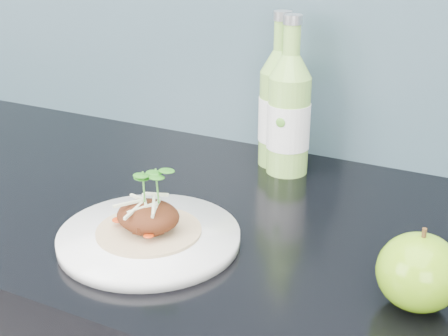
{
  "coord_description": "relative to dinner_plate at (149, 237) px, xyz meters",
  "views": [
    {
      "loc": [
        0.3,
        0.97,
        1.3
      ],
      "look_at": [
        -0.04,
        1.63,
        1.0
      ],
      "focal_mm": 50.0,
      "sensor_mm": 36.0,
      "label": 1
    }
  ],
  "objects": [
    {
      "name": "dinner_plate",
      "position": [
        0.0,
        0.0,
        0.0
      ],
      "size": [
        0.3,
        0.3,
        0.02
      ],
      "color": "white",
      "rests_on": "kitchen_counter"
    },
    {
      "name": "pork_taco",
      "position": [
        -0.0,
        0.0,
        0.04
      ],
      "size": [
        0.14,
        0.14,
        0.09
      ],
      "color": "tan",
      "rests_on": "dinner_plate"
    },
    {
      "name": "green_apple",
      "position": [
        0.34,
        0.02,
        0.04
      ],
      "size": [
        0.11,
        0.11,
        0.1
      ],
      "rotation": [
        0.0,
        0.0,
        0.24
      ],
      "color": "#659710",
      "rests_on": "kitchen_counter"
    },
    {
      "name": "cider_bottle_left",
      "position": [
        0.04,
        0.34,
        0.09
      ],
      "size": [
        0.07,
        0.07,
        0.26
      ],
      "rotation": [
        0.0,
        0.0,
        -0.06
      ],
      "color": "#82BA4D",
      "rests_on": "kitchen_counter"
    },
    {
      "name": "cider_bottle_right",
      "position": [
        0.07,
        0.31,
        0.09
      ],
      "size": [
        0.07,
        0.07,
        0.26
      ],
      "rotation": [
        0.0,
        0.0,
        -0.03
      ],
      "color": "#8EC954",
      "rests_on": "kitchen_counter"
    }
  ]
}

